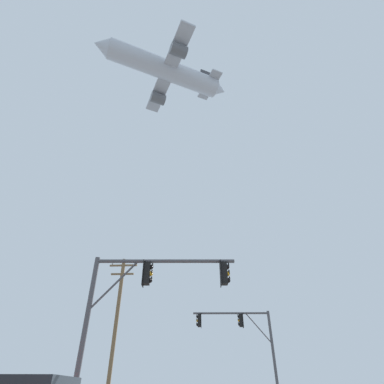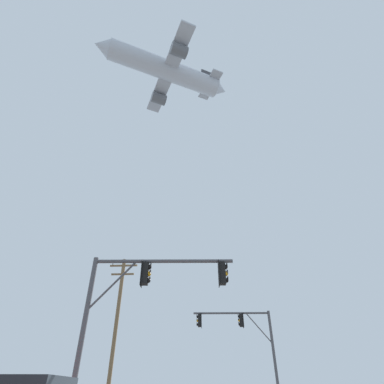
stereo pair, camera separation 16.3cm
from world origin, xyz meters
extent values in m
cylinder|color=#4C4C51|center=(-4.52, 6.30, 3.00)|extent=(0.20, 0.20, 6.01)
cylinder|color=#4C4C51|center=(-1.64, 6.43, 5.86)|extent=(5.75, 0.42, 0.15)
cylinder|color=#4C4C51|center=(-3.66, 6.34, 4.88)|extent=(1.79, 0.16, 2.01)
cube|color=black|center=(0.77, 6.55, 5.33)|extent=(0.27, 0.33, 0.90)
cylinder|color=black|center=(0.77, 6.55, 5.84)|extent=(0.05, 0.05, 0.12)
cube|color=black|center=(0.63, 6.54, 5.33)|extent=(0.05, 0.46, 1.04)
sphere|color=black|center=(0.91, 6.55, 5.60)|extent=(0.20, 0.20, 0.20)
cylinder|color=black|center=(0.98, 6.56, 5.66)|extent=(0.05, 0.21, 0.21)
sphere|color=orange|center=(0.91, 6.55, 5.32)|extent=(0.20, 0.20, 0.20)
cylinder|color=black|center=(0.98, 6.56, 5.38)|extent=(0.05, 0.21, 0.21)
sphere|color=black|center=(0.91, 6.55, 5.04)|extent=(0.20, 0.20, 0.20)
cylinder|color=black|center=(0.98, 6.56, 5.10)|extent=(0.05, 0.21, 0.21)
cube|color=black|center=(-2.39, 6.40, 5.33)|extent=(0.27, 0.33, 0.90)
cylinder|color=black|center=(-2.39, 6.40, 5.84)|extent=(0.05, 0.05, 0.12)
cube|color=black|center=(-2.53, 6.39, 5.33)|extent=(0.05, 0.46, 1.04)
sphere|color=black|center=(-2.25, 6.40, 5.60)|extent=(0.20, 0.20, 0.20)
cylinder|color=black|center=(-2.18, 6.41, 5.66)|extent=(0.05, 0.21, 0.21)
sphere|color=orange|center=(-2.25, 6.40, 5.32)|extent=(0.20, 0.20, 0.20)
cylinder|color=black|center=(-2.18, 6.41, 5.38)|extent=(0.05, 0.21, 0.21)
sphere|color=black|center=(-2.25, 6.40, 5.04)|extent=(0.20, 0.20, 0.20)
cylinder|color=black|center=(-2.18, 6.41, 5.10)|extent=(0.05, 0.21, 0.21)
cylinder|color=#4C4C51|center=(4.73, 19.21, 3.23)|extent=(0.20, 0.20, 6.46)
cylinder|color=#4C4C51|center=(1.84, 19.11, 6.31)|extent=(5.78, 0.35, 0.15)
cylinder|color=#4C4C51|center=(3.86, 19.18, 5.26)|extent=(1.80, 0.14, 2.16)
cube|color=black|center=(-0.59, 19.03, 5.79)|extent=(0.27, 0.33, 0.90)
cylinder|color=black|center=(-0.59, 19.03, 6.30)|extent=(0.05, 0.05, 0.12)
cube|color=black|center=(-0.45, 19.03, 5.79)|extent=(0.04, 0.46, 1.04)
sphere|color=black|center=(-0.73, 19.02, 6.06)|extent=(0.20, 0.20, 0.20)
cylinder|color=black|center=(-0.80, 19.02, 6.12)|extent=(0.05, 0.21, 0.21)
sphere|color=orange|center=(-0.73, 19.02, 5.78)|extent=(0.20, 0.20, 0.20)
cylinder|color=black|center=(-0.80, 19.02, 5.84)|extent=(0.05, 0.21, 0.21)
sphere|color=black|center=(-0.73, 19.02, 5.50)|extent=(0.20, 0.20, 0.20)
cylinder|color=black|center=(-0.80, 19.02, 5.56)|extent=(0.05, 0.21, 0.21)
cube|color=black|center=(2.59, 19.14, 5.79)|extent=(0.27, 0.33, 0.90)
cylinder|color=black|center=(2.59, 19.14, 6.30)|extent=(0.05, 0.05, 0.12)
cube|color=black|center=(2.73, 19.14, 5.79)|extent=(0.04, 0.46, 1.04)
sphere|color=black|center=(2.44, 19.13, 6.06)|extent=(0.20, 0.20, 0.20)
cylinder|color=black|center=(2.38, 19.13, 6.12)|extent=(0.05, 0.21, 0.21)
sphere|color=orange|center=(2.44, 19.13, 5.78)|extent=(0.20, 0.20, 0.20)
cylinder|color=black|center=(2.38, 19.13, 5.84)|extent=(0.05, 0.21, 0.21)
sphere|color=black|center=(2.44, 19.13, 5.50)|extent=(0.20, 0.20, 0.20)
cylinder|color=black|center=(2.38, 19.13, 5.56)|extent=(0.05, 0.21, 0.21)
cylinder|color=brown|center=(-6.59, 17.55, 5.11)|extent=(0.28, 0.28, 10.21)
cube|color=brown|center=(-6.59, 17.55, 9.71)|extent=(2.20, 0.12, 0.12)
cube|color=brown|center=(-6.59, 17.55, 9.01)|extent=(1.80, 0.12, 0.12)
cylinder|color=gray|center=(-7.49, 17.55, 9.83)|extent=(0.10, 0.10, 0.18)
cylinder|color=gray|center=(-5.69, 17.55, 9.83)|extent=(0.10, 0.10, 0.18)
cylinder|color=#B7BCC6|center=(-7.09, 30.78, 54.40)|extent=(21.60, 13.44, 3.94)
cone|color=#B7BCC6|center=(-18.11, 25.28, 54.40)|extent=(4.10, 4.56, 3.75)
cone|color=#B7BCC6|center=(3.83, 36.24, 54.40)|extent=(3.70, 4.10, 3.35)
cube|color=#A8ADB7|center=(-6.53, 31.06, 53.81)|extent=(11.79, 19.95, 0.44)
cylinder|color=#595B60|center=(-3.91, 25.81, 52.62)|extent=(3.64, 3.31, 2.22)
cylinder|color=#595B60|center=(-9.15, 36.31, 52.62)|extent=(3.64, 3.31, 2.22)
cube|color=#333338|center=(1.51, 35.08, 56.62)|extent=(3.22, 1.81, 4.68)
cube|color=#A8ADB7|center=(1.73, 35.19, 54.77)|extent=(5.29, 7.60, 0.25)
camera|label=1|loc=(0.05, -5.74, 1.31)|focal=28.41mm
camera|label=2|loc=(0.21, -5.73, 1.31)|focal=28.41mm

